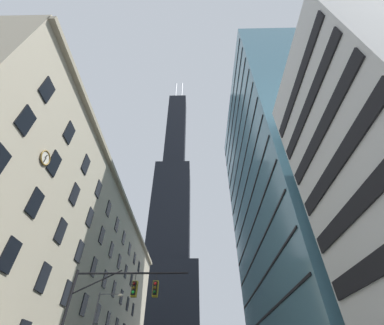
{
  "coord_description": "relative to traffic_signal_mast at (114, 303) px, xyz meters",
  "views": [
    {
      "loc": [
        1.97,
        -13.84,
        1.68
      ],
      "look_at": [
        1.3,
        24.61,
        35.54
      ],
      "focal_mm": 23.21,
      "sensor_mm": 36.0,
      "label": 1
    }
  ],
  "objects": [
    {
      "name": "traffic_signal_mast",
      "position": [
        0.0,
        0.0,
        0.0
      ],
      "size": [
        8.57,
        0.63,
        7.85
      ],
      "color": "black",
      "rests_on": "sidewalk_left"
    },
    {
      "name": "glass_office_midrise",
      "position": [
        22.12,
        17.86,
        22.03
      ],
      "size": [
        14.67,
        34.54,
        55.59
      ],
      "color": "teal",
      "rests_on": "ground"
    },
    {
      "name": "station_building",
      "position": [
        -14.65,
        19.75,
        7.63
      ],
      "size": [
        15.64,
        62.71,
        26.83
      ],
      "color": "#B2A88E",
      "rests_on": "ground"
    },
    {
      "name": "dark_skyscraper",
      "position": [
        -6.7,
        91.45,
        48.01
      ],
      "size": [
        26.82,
        26.82,
        187.07
      ],
      "color": "black",
      "rests_on": "ground"
    }
  ]
}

